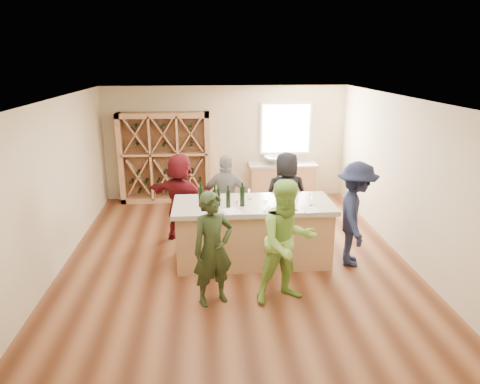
{
  "coord_description": "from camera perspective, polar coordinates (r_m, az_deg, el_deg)",
  "views": [
    {
      "loc": [
        -0.47,
        -7.05,
        3.44
      ],
      "look_at": [
        0.1,
        0.2,
        1.15
      ],
      "focal_mm": 32.0,
      "sensor_mm": 36.0,
      "label": 1
    }
  ],
  "objects": [
    {
      "name": "wine_bottle_a",
      "position": [
        7.08,
        -5.24,
        -0.67
      ],
      "size": [
        0.11,
        0.11,
        0.33
      ],
      "primitive_type": "cylinder",
      "rotation": [
        0.0,
        0.0,
        0.37
      ],
      "color": "black",
      "rests_on": "tasting_counter_top"
    },
    {
      "name": "person_near_right",
      "position": [
        6.18,
        6.31,
        -6.66
      ],
      "size": [
        1.0,
        0.71,
        1.85
      ],
      "primitive_type": "imported",
      "rotation": [
        0.0,
        0.0,
        0.27
      ],
      "color": "#8CC64C",
      "rests_on": "floor"
    },
    {
      "name": "window_frame",
      "position": [
        10.84,
        6.11,
        8.42
      ],
      "size": [
        1.3,
        0.06,
        1.3
      ],
      "primitive_type": "cube",
      "color": "white",
      "rests_on": "wall_back"
    },
    {
      "name": "tasting_counter_top",
      "position": [
        7.3,
        1.78,
        -1.74
      ],
      "size": [
        2.72,
        1.12,
        0.08
      ],
      "primitive_type": "cube",
      "color": "#B0A491",
      "rests_on": "tasting_counter_base"
    },
    {
      "name": "floor",
      "position": [
        7.88,
        -0.62,
        -8.81
      ],
      "size": [
        6.0,
        7.0,
        0.1
      ],
      "primitive_type": "cube",
      "color": "brown",
      "rests_on": "ground"
    },
    {
      "name": "back_counter_top",
      "position": [
        10.73,
        5.69,
        3.65
      ],
      "size": [
        1.7,
        0.62,
        0.06
      ],
      "primitive_type": "cube",
      "color": "#B0A491",
      "rests_on": "back_counter_base"
    },
    {
      "name": "window_pane",
      "position": [
        10.8,
        6.14,
        8.39
      ],
      "size": [
        1.18,
        0.01,
        1.18
      ],
      "primitive_type": "cube",
      "color": "white",
      "rests_on": "wall_back"
    },
    {
      "name": "person_far_left",
      "position": [
        8.31,
        -7.9,
        -0.72
      ],
      "size": [
        1.68,
        1.3,
        1.74
      ],
      "primitive_type": "imported",
      "rotation": [
        0.0,
        0.0,
        2.62
      ],
      "color": "#590F14",
      "rests_on": "floor"
    },
    {
      "name": "wine_bottle_b",
      "position": [
        6.99,
        -3.37,
        -0.95
      ],
      "size": [
        0.1,
        0.1,
        0.31
      ],
      "primitive_type": "cylinder",
      "rotation": [
        0.0,
        0.0,
        0.43
      ],
      "color": "black",
      "rests_on": "tasting_counter_top"
    },
    {
      "name": "tasting_menu_c",
      "position": [
        7.04,
        9.36,
        -2.35
      ],
      "size": [
        0.27,
        0.34,
        0.0
      ],
      "primitive_type": "cube",
      "rotation": [
        0.0,
        0.0,
        0.18
      ],
      "color": "white",
      "rests_on": "tasting_counter_top"
    },
    {
      "name": "sink",
      "position": [
        10.67,
        4.65,
        4.27
      ],
      "size": [
        0.54,
        0.54,
        0.19
      ],
      "primitive_type": "imported",
      "color": "silver",
      "rests_on": "back_counter_top"
    },
    {
      "name": "tasting_counter_base",
      "position": [
        7.49,
        1.74,
        -5.64
      ],
      "size": [
        2.6,
        1.0,
        1.0
      ],
      "primitive_type": "cube",
      "color": "tan",
      "rests_on": "floor"
    },
    {
      "name": "wine_glass_c",
      "position": [
        6.96,
        7.5,
        -1.79
      ],
      "size": [
        0.08,
        0.08,
        0.16
      ],
      "primitive_type": "cone",
      "rotation": [
        0.0,
        0.0,
        0.26
      ],
      "color": "white",
      "rests_on": "tasting_counter_top"
    },
    {
      "name": "tasting_menu_a",
      "position": [
        6.89,
        -1.11,
        -2.55
      ],
      "size": [
        0.33,
        0.38,
        0.0
      ],
      "primitive_type": "cube",
      "rotation": [
        0.0,
        0.0,
        0.4
      ],
      "color": "white",
      "rests_on": "tasting_counter_top"
    },
    {
      "name": "wine_bottle_c",
      "position": [
        7.11,
        -2.92,
        -0.75
      ],
      "size": [
        0.08,
        0.08,
        0.28
      ],
      "primitive_type": "cylinder",
      "rotation": [
        0.0,
        0.0,
        -0.22
      ],
      "color": "black",
      "rests_on": "tasting_counter_top"
    },
    {
      "name": "wall_back",
      "position": [
        10.81,
        -1.93,
        6.59
      ],
      "size": [
        6.0,
        0.1,
        2.8
      ],
      "primitive_type": "cube",
      "color": "beige",
      "rests_on": "ground"
    },
    {
      "name": "person_far_right",
      "position": [
        8.34,
        6.14,
        -0.56
      ],
      "size": [
        0.88,
        0.61,
        1.74
      ],
      "primitive_type": "imported",
      "rotation": [
        0.0,
        0.0,
        3.2
      ],
      "color": "black",
      "rests_on": "floor"
    },
    {
      "name": "wine_glass_b",
      "position": [
        6.85,
        3.37,
        -1.91
      ],
      "size": [
        0.08,
        0.08,
        0.18
      ],
      "primitive_type": "cone",
      "rotation": [
        0.0,
        0.0,
        0.2
      ],
      "color": "white",
      "rests_on": "tasting_counter_top"
    },
    {
      "name": "person_far_mid",
      "position": [
        8.19,
        -1.74,
        -0.93
      ],
      "size": [
        1.09,
        0.71,
        1.71
      ],
      "primitive_type": "imported",
      "rotation": [
        0.0,
        0.0,
        2.94
      ],
      "color": "slate",
      "rests_on": "floor"
    },
    {
      "name": "wine_bottle_e",
      "position": [
        7.08,
        0.31,
        -0.62
      ],
      "size": [
        0.08,
        0.08,
        0.33
      ],
      "primitive_type": "cylinder",
      "rotation": [
        0.0,
        0.0,
        -0.04
      ],
      "color": "black",
      "rests_on": "tasting_counter_top"
    },
    {
      "name": "faucet",
      "position": [
        10.83,
        4.51,
        4.79
      ],
      "size": [
        0.02,
        0.02,
        0.3
      ],
      "primitive_type": "cylinder",
      "color": "silver",
      "rests_on": "back_counter_top"
    },
    {
      "name": "wall_right",
      "position": [
        8.14,
        21.31,
        1.74
      ],
      "size": [
        0.1,
        7.0,
        2.8
      ],
      "primitive_type": "cube",
      "color": "beige",
      "rests_on": "ground"
    },
    {
      "name": "wine_rack",
      "position": [
        10.63,
        -9.96,
        4.51
      ],
      "size": [
        2.2,
        0.45,
        2.2
      ],
      "primitive_type": "cube",
      "color": "tan",
      "rests_on": "floor"
    },
    {
      "name": "ceiling",
      "position": [
        7.09,
        -0.7,
        12.7
      ],
      "size": [
        6.0,
        7.0,
        0.1
      ],
      "primitive_type": "cube",
      "color": "white",
      "rests_on": "ground"
    },
    {
      "name": "back_counter_base",
      "position": [
        10.85,
        5.62,
        1.29
      ],
      "size": [
        1.6,
        0.58,
        0.86
      ],
      "primitive_type": "cube",
      "color": "tan",
      "rests_on": "floor"
    },
    {
      "name": "tasting_menu_b",
      "position": [
        6.94,
        4.18,
        -2.44
      ],
      "size": [
        0.27,
        0.32,
        0.0
      ],
      "primitive_type": "cube",
      "rotation": [
        0.0,
        0.0,
        -0.35
      ],
      "color": "white",
      "rests_on": "tasting_counter_top"
    },
    {
      "name": "person_near_left",
      "position": [
        6.13,
        -3.62,
        -7.6
      ],
      "size": [
        0.74,
        0.66,
        1.69
      ],
      "primitive_type": "imported",
      "rotation": [
        0.0,
        0.0,
        0.4
      ],
      "color": "#263319",
      "rests_on": "floor"
    },
    {
      "name": "wine_bottle_d",
      "position": [
        7.01,
        -1.58,
        -0.92
      ],
      "size": [
        0.1,
        0.1,
        0.3
      ],
      "primitive_type": "cylinder",
      "rotation": [
        0.0,
        0.0,
        -0.38
      ],
      "color": "black",
      "rests_on": "tasting_counter_top"
    },
    {
      "name": "wall_front",
      "position": [
        4.08,
        2.77,
        -12.58
      ],
      "size": [
        6.0,
        0.1,
        2.8
      ],
      "primitive_type": "cube",
      "color": "beige",
      "rests_on": "ground"
    },
    {
      "name": "wall_left",
      "position": [
        7.78,
        -23.68,
        0.77
      ],
      "size": [
        0.1,
        7.0,
        2.8
      ],
      "primitive_type": "cube",
      "color": "beige",
      "rests_on": "ground"
    },
    {
      "name": "wine_glass_d",
      "position": [
        7.2,
        5.82,
        -1.06
      ],
      "size": [
        0.08,
        0.08,
        0.16
      ],
      "primitive_type": "cone",
      "rotation": [
        0.0,
        0.0,
        -0.43
      ],
      "color": "white",
      "rests_on": "tasting_counter_top"
    },
    {
      "name": "wine_glass_e",
      "position": [
        7.22,
        9.49,
        -1.1
      ],
      "size": [
        0.09,
        0.09,
        0.18
      ],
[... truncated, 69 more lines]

